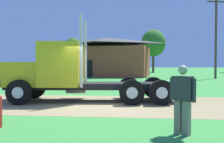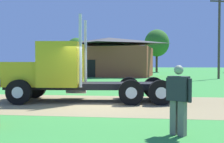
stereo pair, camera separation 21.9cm
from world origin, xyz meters
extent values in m
plane|color=#3A8E3B|center=(0.00, 0.00, 0.00)|extent=(200.00, 200.00, 0.00)
cube|color=#938258|center=(0.00, 0.00, 0.00)|extent=(120.00, 5.63, 0.01)
cube|color=black|center=(-0.25, 0.80, 0.73)|extent=(8.04, 2.19, 0.28)
cube|color=gold|center=(-3.40, 0.51, 1.28)|extent=(1.77, 2.08, 1.11)
cube|color=silver|center=(-4.25, 0.44, 0.91)|extent=(0.35, 2.14, 0.32)
cube|color=gold|center=(-1.72, 0.67, 1.73)|extent=(1.97, 2.38, 2.00)
cube|color=#2D3D4C|center=(-2.62, 0.58, 2.12)|extent=(0.21, 1.85, 0.88)
cylinder|color=silver|center=(-0.63, -0.12, 2.32)|extent=(0.14, 0.14, 3.18)
cylinder|color=silver|center=(-0.79, 1.63, 2.32)|extent=(0.14, 0.14, 3.18)
cylinder|color=silver|center=(-1.27, 1.68, 0.51)|extent=(1.04, 0.61, 0.52)
cylinder|color=black|center=(-3.22, -0.58, 0.54)|extent=(1.10, 0.40, 1.08)
cylinder|color=silver|center=(-3.21, -0.74, 0.54)|extent=(0.49, 0.08, 0.48)
cylinder|color=black|center=(-3.42, 1.63, 0.54)|extent=(1.10, 0.40, 1.08)
cylinder|color=silver|center=(-3.44, 1.79, 0.54)|extent=(0.49, 0.08, 0.48)
cylinder|color=black|center=(2.81, -0.04, 0.54)|extent=(1.10, 0.40, 1.08)
cylinder|color=silver|center=(2.82, -0.20, 0.54)|extent=(0.49, 0.08, 0.48)
cylinder|color=black|center=(2.61, 2.17, 0.54)|extent=(1.10, 0.40, 1.08)
cylinder|color=silver|center=(2.60, 2.33, 0.54)|extent=(0.49, 0.08, 0.48)
cylinder|color=black|center=(1.57, -0.15, 0.54)|extent=(1.10, 0.40, 1.08)
cylinder|color=silver|center=(1.58, -0.31, 0.54)|extent=(0.49, 0.08, 0.48)
cylinder|color=black|center=(1.37, 2.06, 0.54)|extent=(1.10, 0.40, 1.08)
cylinder|color=silver|center=(1.35, 2.22, 0.54)|extent=(0.49, 0.08, 0.48)
cube|color=#2D2D33|center=(2.93, -4.71, 1.16)|extent=(0.55, 0.49, 0.61)
sphere|color=#94A081|center=(2.93, -4.71, 1.62)|extent=(0.23, 0.23, 0.23)
cube|color=slate|center=(3.02, -4.77, 0.43)|extent=(0.23, 0.24, 0.86)
cube|color=slate|center=(2.84, -4.65, 0.43)|extent=(0.23, 0.24, 0.86)
cylinder|color=#2D2D33|center=(3.17, -4.88, 1.13)|extent=(0.10, 0.10, 0.58)
cylinder|color=#2D2D33|center=(2.69, -4.54, 1.13)|extent=(0.10, 0.10, 0.58)
cube|color=brown|center=(-2.54, 24.60, 1.94)|extent=(12.11, 8.88, 3.88)
pyramid|color=#404040|center=(-2.54, 24.60, 4.81)|extent=(12.71, 9.33, 0.93)
cube|color=black|center=(-4.70, 21.10, 1.10)|extent=(1.79, 0.30, 2.20)
cylinder|color=#4F3A31|center=(10.64, 19.88, 4.68)|extent=(0.26, 0.26, 9.36)
cube|color=#4F3A31|center=(10.64, 19.88, 8.76)|extent=(2.17, 0.69, 0.14)
cylinder|color=#513823|center=(-11.33, 41.14, 1.65)|extent=(0.44, 0.44, 3.30)
ellipsoid|color=#2C6221|center=(-11.33, 41.14, 4.82)|extent=(3.80, 3.80, 4.18)
cylinder|color=#513823|center=(4.80, 41.68, 1.90)|extent=(0.44, 0.44, 3.81)
ellipsoid|color=#316723|center=(4.80, 41.68, 5.75)|extent=(4.86, 4.86, 5.34)
camera|label=1|loc=(1.83, -11.36, 1.78)|focal=42.43mm
camera|label=2|loc=(2.05, -11.34, 1.78)|focal=42.43mm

